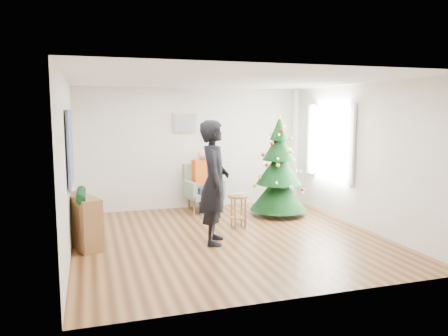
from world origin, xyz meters
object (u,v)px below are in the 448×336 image
object	(u,v)px
console	(82,221)
christmas_tree	(279,170)
armchair	(203,194)
stool	(238,211)
standing_man	(214,182)

from	to	relation	value
console	christmas_tree	bearing A→B (deg)	-5.48
armchair	console	bearing A→B (deg)	-154.50
stool	standing_man	bearing A→B (deg)	-130.68
armchair	christmas_tree	bearing A→B (deg)	-42.28
standing_man	console	xyz separation A→B (m)	(-2.02, 0.45, -0.58)
stool	armchair	size ratio (longest dim) A/B	0.60
stool	armchair	bearing A→B (deg)	101.16
standing_man	console	world-z (taller)	standing_man
standing_man	christmas_tree	bearing A→B (deg)	-33.93
christmas_tree	stool	world-z (taller)	christmas_tree
armchair	standing_man	world-z (taller)	standing_man
armchair	standing_man	size ratio (longest dim) A/B	0.50
armchair	console	size ratio (longest dim) A/B	0.99
stool	standing_man	distance (m)	1.25
christmas_tree	standing_man	bearing A→B (deg)	-140.90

